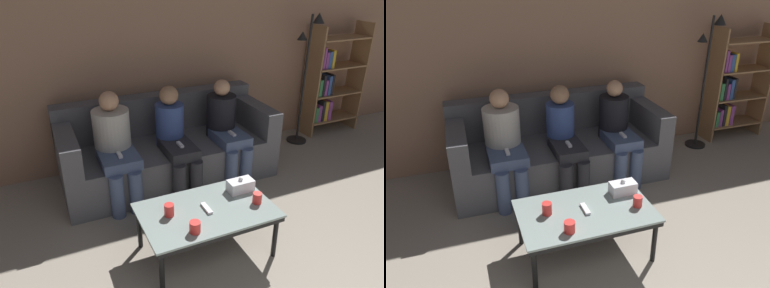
{
  "view_description": "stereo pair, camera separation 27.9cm",
  "coord_description": "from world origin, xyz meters",
  "views": [
    {
      "loc": [
        -1.25,
        0.08,
        2.17
      ],
      "look_at": [
        0.0,
        2.89,
        0.69
      ],
      "focal_mm": 35.0,
      "sensor_mm": 36.0,
      "label": 1
    },
    {
      "loc": [
        -0.99,
        -0.02,
        2.17
      ],
      "look_at": [
        0.0,
        2.89,
        0.69
      ],
      "focal_mm": 35.0,
      "sensor_mm": 36.0,
      "label": 2
    }
  ],
  "objects": [
    {
      "name": "coffee_table",
      "position": [
        -0.15,
        2.27,
        0.38
      ],
      "size": [
        1.06,
        0.65,
        0.42
      ],
      "color": "#8C9E99",
      "rests_on": "ground_plane"
    },
    {
      "name": "seated_person_mid_left",
      "position": [
        0.0,
        3.33,
        0.57
      ],
      "size": [
        0.31,
        0.69,
        1.08
      ],
      "color": "#28282D",
      "rests_on": "ground_plane"
    },
    {
      "name": "cup_far_center",
      "position": [
        0.26,
        2.18,
        0.47
      ],
      "size": [
        0.07,
        0.07,
        0.09
      ],
      "color": "red",
      "rests_on": "coffee_table"
    },
    {
      "name": "seated_person_left_end",
      "position": [
        -0.6,
        3.37,
        0.6
      ],
      "size": [
        0.36,
        0.67,
        1.1
      ],
      "color": "#47567A",
      "rests_on": "ground_plane"
    },
    {
      "name": "bookshelf",
      "position": [
        2.48,
        3.87,
        0.69
      ],
      "size": [
        0.82,
        0.32,
        1.49
      ],
      "color": "#9E754C",
      "rests_on": "ground_plane"
    },
    {
      "name": "standing_lamp",
      "position": [
        1.94,
        3.73,
        1.02
      ],
      "size": [
        0.31,
        0.26,
        1.66
      ],
      "color": "black",
      "rests_on": "ground_plane"
    },
    {
      "name": "tissue_box",
      "position": [
        0.23,
        2.4,
        0.47
      ],
      "size": [
        0.22,
        0.12,
        0.13
      ],
      "color": "white",
      "rests_on": "coffee_table"
    },
    {
      "name": "couch",
      "position": [
        0.0,
        3.57,
        0.32
      ],
      "size": [
        2.27,
        0.91,
        0.88
      ],
      "color": "#515156",
      "rests_on": "ground_plane"
    },
    {
      "name": "cup_near_left",
      "position": [
        -0.45,
        2.31,
        0.47
      ],
      "size": [
        0.08,
        0.08,
        0.1
      ],
      "color": "red",
      "rests_on": "coffee_table"
    },
    {
      "name": "wall_back",
      "position": [
        0.0,
        4.1,
        1.3
      ],
      "size": [
        12.0,
        0.06,
        2.6
      ],
      "color": "#9E755B",
      "rests_on": "ground_plane"
    },
    {
      "name": "cup_near_right",
      "position": [
        -0.35,
        2.05,
        0.46
      ],
      "size": [
        0.08,
        0.08,
        0.09
      ],
      "color": "red",
      "rests_on": "coffee_table"
    },
    {
      "name": "seated_person_mid_right",
      "position": [
        0.6,
        3.35,
        0.58
      ],
      "size": [
        0.32,
        0.65,
        1.07
      ],
      "color": "#47567A",
      "rests_on": "ground_plane"
    },
    {
      "name": "game_remote",
      "position": [
        -0.15,
        2.27,
        0.43
      ],
      "size": [
        0.04,
        0.15,
        0.02
      ],
      "color": "white",
      "rests_on": "coffee_table"
    }
  ]
}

